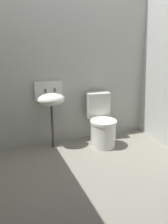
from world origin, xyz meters
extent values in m
cube|color=gray|center=(0.00, 0.00, -0.04)|extent=(3.14, 2.48, 0.08)
cube|color=#B5B7AC|center=(0.00, 1.09, 1.20)|extent=(3.14, 0.10, 2.40)
cylinder|color=white|center=(0.44, 0.60, 0.19)|extent=(0.43, 0.43, 0.38)
cylinder|color=white|center=(0.44, 0.60, 0.40)|extent=(0.45, 0.45, 0.04)
cube|color=white|center=(0.48, 0.90, 0.58)|extent=(0.38, 0.22, 0.40)
cylinder|color=#3E3438|center=(-0.28, 0.85, 0.33)|extent=(0.04, 0.04, 0.66)
ellipsoid|color=white|center=(-0.28, 0.85, 0.75)|extent=(0.40, 0.32, 0.18)
cube|color=white|center=(-0.28, 1.02, 0.85)|extent=(0.42, 0.04, 0.28)
cylinder|color=#3E3438|center=(-0.35, 0.91, 0.87)|extent=(0.04, 0.04, 0.06)
cylinder|color=#3E3438|center=(-0.21, 0.91, 0.87)|extent=(0.04, 0.04, 0.06)
camera|label=1|loc=(-1.08, -2.55, 1.63)|focal=39.60mm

